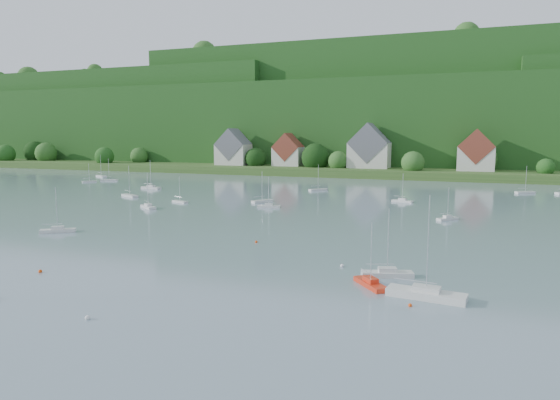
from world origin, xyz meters
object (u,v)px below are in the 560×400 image
near_sailboat_3 (387,273)px  near_sailboat_4 (426,294)px  near_sailboat_5 (371,283)px  near_sailboat_6 (58,230)px

near_sailboat_3 → near_sailboat_4: (4.85, -6.55, 0.08)m
near_sailboat_5 → near_sailboat_4: bearing=31.8°
near_sailboat_5 → near_sailboat_6: (-55.10, 11.77, 0.01)m
near_sailboat_5 → near_sailboat_6: bearing=-141.3°
near_sailboat_4 → near_sailboat_5: (-5.99, 2.07, -0.10)m
near_sailboat_4 → near_sailboat_5: near_sailboat_4 is taller
near_sailboat_5 → near_sailboat_6: near_sailboat_6 is taller
near_sailboat_4 → near_sailboat_6: bearing=174.1°
near_sailboat_6 → near_sailboat_4: bearing=-47.4°
near_sailboat_4 → near_sailboat_6: (-61.09, 13.84, -0.09)m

